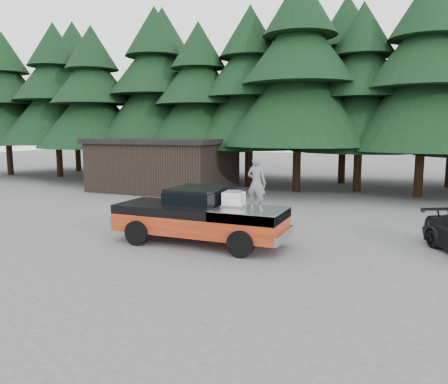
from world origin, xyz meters
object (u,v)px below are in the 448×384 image
at_px(air_compressor, 234,200).
at_px(utility_building, 165,164).
at_px(pickup_truck, 200,224).
at_px(man_on_bed, 257,183).

height_order(air_compressor, utility_building, utility_building).
bearing_deg(utility_building, air_compressor, -50.55).
bearing_deg(air_compressor, pickup_truck, -176.19).
bearing_deg(man_on_bed, utility_building, -41.50).
xyz_separation_m(air_compressor, man_on_bed, (0.89, -0.30, 0.63)).
relative_size(air_compressor, man_on_bed, 0.39).
bearing_deg(man_on_bed, air_compressor, -11.61).
height_order(pickup_truck, man_on_bed, man_on_bed).
bearing_deg(utility_building, pickup_truck, -54.74).
relative_size(air_compressor, utility_building, 0.08).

